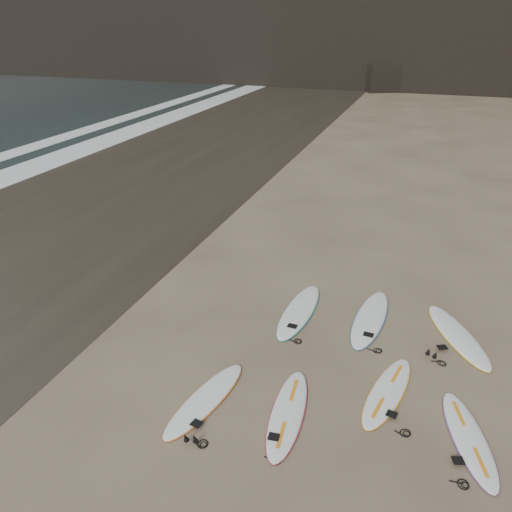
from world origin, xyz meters
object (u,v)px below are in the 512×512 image
at_px(surfboard_2, 388,391).
at_px(surfboard_3, 469,438).
at_px(surfboard_5, 299,311).
at_px(surfboard_6, 370,318).
at_px(surfboard_1, 288,412).
at_px(surfboard_0, 205,399).
at_px(surfboard_7, 458,335).

bearing_deg(surfboard_2, surfboard_3, -14.82).
bearing_deg(surfboard_5, surfboard_6, 10.90).
bearing_deg(surfboard_3, surfboard_2, 136.03).
bearing_deg(surfboard_1, surfboard_0, -178.45).
relative_size(surfboard_0, surfboard_2, 1.02).
height_order(surfboard_1, surfboard_7, surfboard_7).
bearing_deg(surfboard_2, surfboard_0, -144.94).
xyz_separation_m(surfboard_0, surfboard_6, (2.61, 3.93, 0.01)).
distance_m(surfboard_2, surfboard_6, 2.63).
bearing_deg(surfboard_7, surfboard_3, -114.46).
relative_size(surfboard_6, surfboard_7, 1.05).
distance_m(surfboard_1, surfboard_3, 3.20).
xyz_separation_m(surfboard_1, surfboard_3, (3.16, 0.46, -0.00)).
relative_size(surfboard_1, surfboard_7, 0.92).
relative_size(surfboard_0, surfboard_6, 0.87).
bearing_deg(surfboard_2, surfboard_6, 117.18).
xyz_separation_m(surfboard_6, surfboard_7, (2.01, -0.06, -0.00)).
bearing_deg(surfboard_7, surfboard_1, -156.28).
bearing_deg(surfboard_6, surfboard_0, -119.11).
height_order(surfboard_3, surfboard_5, surfboard_5).
bearing_deg(surfboard_1, surfboard_7, 45.88).
bearing_deg(surfboard_5, surfboard_2, -40.84).
height_order(surfboard_1, surfboard_6, surfboard_6).
bearing_deg(surfboard_2, surfboard_7, 73.94).
distance_m(surfboard_5, surfboard_6, 1.74).
relative_size(surfboard_2, surfboard_5, 0.86).
bearing_deg(surfboard_3, surfboard_0, 170.66).
bearing_deg(surfboard_0, surfboard_3, 18.88).
xyz_separation_m(surfboard_0, surfboard_3, (4.77, 0.64, -0.00)).
bearing_deg(surfboard_5, surfboard_3, -35.32).
height_order(surfboard_0, surfboard_5, surfboard_5).
bearing_deg(surfboard_1, surfboard_2, 30.81).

